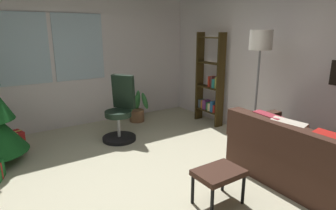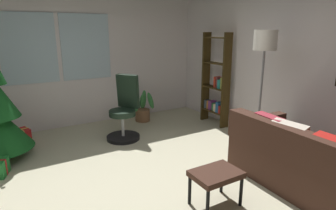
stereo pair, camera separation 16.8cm
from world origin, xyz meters
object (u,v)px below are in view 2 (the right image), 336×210
object	(u,v)px
bookshelf	(216,85)
floor_lamp	(264,51)
footstool	(216,176)
office_chair	(124,114)
couch	(324,165)
potted_plant	(143,110)
gift_box_red	(21,138)

from	to	relation	value
bookshelf	floor_lamp	distance (m)	1.56
footstool	office_chair	distance (m)	2.29
couch	floor_lamp	distance (m)	1.68
footstool	potted_plant	size ratio (longest dim) A/B	0.82
floor_lamp	potted_plant	world-z (taller)	floor_lamp
couch	potted_plant	size ratio (longest dim) A/B	3.02
couch	bookshelf	size ratio (longest dim) A/B	1.06
gift_box_red	potted_plant	distance (m)	2.26
bookshelf	office_chair	bearing A→B (deg)	174.49
bookshelf	footstool	bearing A→B (deg)	-129.83
gift_box_red	potted_plant	bearing A→B (deg)	4.26
couch	gift_box_red	bearing A→B (deg)	132.28
couch	office_chair	xyz separation A→B (m)	(-1.36, 2.67, 0.13)
office_chair	bookshelf	xyz separation A→B (m)	(1.83, -0.18, 0.36)
footstool	potted_plant	world-z (taller)	potted_plant
footstool	office_chair	size ratio (longest dim) A/B	0.46
office_chair	couch	bearing A→B (deg)	-62.99
couch	office_chair	distance (m)	3.00
bookshelf	potted_plant	size ratio (longest dim) A/B	2.86
potted_plant	office_chair	bearing A→B (deg)	-133.97
couch	floor_lamp	world-z (taller)	floor_lamp
couch	office_chair	world-z (taller)	office_chair
floor_lamp	potted_plant	xyz separation A→B (m)	(-0.85, 2.24, -1.28)
potted_plant	couch	bearing A→B (deg)	-78.72
bookshelf	potted_plant	xyz separation A→B (m)	(-1.14, 0.89, -0.54)
couch	footstool	bearing A→B (deg)	163.25
office_chair	potted_plant	xyz separation A→B (m)	(0.69, 0.71, -0.19)
potted_plant	floor_lamp	bearing A→B (deg)	-69.19
bookshelf	floor_lamp	bearing A→B (deg)	-102.36
couch	footstool	distance (m)	1.34
couch	office_chair	bearing A→B (deg)	117.01
bookshelf	gift_box_red	bearing A→B (deg)	168.01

